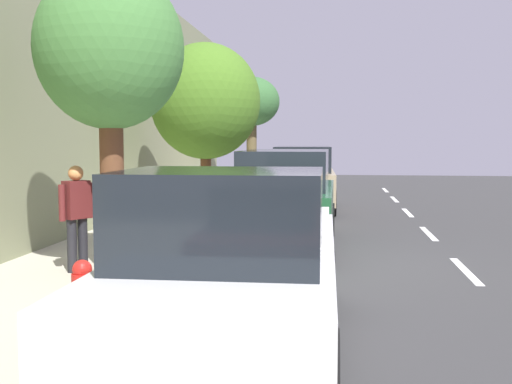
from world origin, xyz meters
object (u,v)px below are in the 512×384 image
Objects in this scene: parked_suv_tan_nearest at (303,177)px; pedestrian_on_phone at (77,212)px; parked_suv_green_second at (286,197)px; street_tree_near_cyclist at (252,104)px; bicycle_at_curb at (245,240)px; cyclist_with_backpack at (237,204)px; parked_pickup_white_mid at (236,270)px; fire_hydrant at (83,300)px; street_tree_far_end at (110,52)px; street_tree_mid_block at (205,102)px.

pedestrian_on_phone is (2.99, 10.23, 0.07)m from parked_suv_tan_nearest.
street_tree_near_cyclist is at bearing -79.24° from parked_suv_green_second.
street_tree_near_cyclist reaches higher than bicycle_at_curb.
bicycle_at_curb is 0.81× the size of cyclist_with_backpack.
parked_pickup_white_mid is 5.28m from bicycle_at_curb.
pedestrian_on_phone is at bearing -66.04° from fire_hydrant.
street_tree_near_cyclist reaches higher than parked_pickup_white_mid.
street_tree_near_cyclist reaches higher than cyclist_with_backpack.
street_tree_near_cyclist is at bearing -68.17° from parked_suv_tan_nearest.
street_tree_far_end is (0.00, 16.23, -0.13)m from street_tree_near_cyclist.
parked_suv_tan_nearest is at bearing -103.24° from street_tree_far_end.
pedestrian_on_phone is at bearing -0.06° from street_tree_far_end.
fire_hydrant is at bearing 83.40° from parked_suv_tan_nearest.
parked_suv_tan_nearest is at bearing -96.60° from fire_hydrant.
parked_suv_tan_nearest is 10.80m from street_tree_far_end.
street_tree_mid_block is 10.59m from fire_hydrant.
street_tree_mid_block reaches higher than cyclist_with_backpack.
street_tree_mid_block is 2.77× the size of pedestrian_on_phone.
pedestrian_on_phone is at bearing 85.25° from street_tree_mid_block.
fire_hydrant is (-1.43, 3.22, -0.51)m from pedestrian_on_phone.
parked_suv_tan_nearest is 10.65m from pedestrian_on_phone.
parked_suv_green_second is at bearing 89.88° from parked_suv_tan_nearest.
street_tree_near_cyclist is 9.24m from street_tree_mid_block.
pedestrian_on_phone is (2.11, 2.59, 0.12)m from cyclist_with_backpack.
bicycle_at_curb is 0.29× the size of street_tree_mid_block.
street_tree_far_end is at bearing -51.95° from parked_pickup_white_mid.
parked_suv_tan_nearest reaches higher than fire_hydrant.
parked_suv_green_second is 1.75m from bicycle_at_curb.
street_tree_near_cyclist is at bearing -82.93° from bicycle_at_curb.
parked_suv_green_second is at bearing -129.23° from pedestrian_on_phone.
street_tree_near_cyclist reaches higher than pedestrian_on_phone.
parked_pickup_white_mid is 10.60m from street_tree_mid_block.
parked_pickup_white_mid is (0.01, 13.29, -0.13)m from parked_suv_tan_nearest.
parked_pickup_white_mid is 1.16× the size of street_tree_near_cyclist.
parked_pickup_white_mid is 6.33× the size of fire_hydrant.
street_tree_far_end is at bearing 90.00° from street_tree_mid_block.
bicycle_at_curb is 0.80× the size of pedestrian_on_phone.
parked_suv_tan_nearest is 4.57m from street_tree_mid_block.
parked_suv_green_second is 1.37m from cyclist_with_backpack.
fire_hydrant is at bearing 104.78° from street_tree_far_end.
parked_suv_green_second is 2.86× the size of pedestrian_on_phone.
parked_suv_green_second is at bearing -113.53° from bicycle_at_curb.
parked_pickup_white_mid reaches higher than fire_hydrant.
street_tree_mid_block reaches higher than fire_hydrant.
street_tree_far_end is (1.75, 2.16, 3.16)m from bicycle_at_curb.
parked_suv_tan_nearest is 1.04× the size of street_tree_mid_block.
fire_hydrant reaches higher than bicycle_at_curb.
cyclist_with_backpack is 0.98× the size of pedestrian_on_phone.
parked_suv_green_second reaches higher than bicycle_at_curb.
street_tree_near_cyclist is at bearing -83.61° from cyclist_with_backpack.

